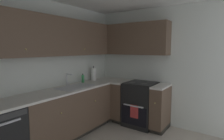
# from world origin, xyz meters

# --- Properties ---
(wall_back) EXTENTS (4.01, 0.05, 2.48)m
(wall_back) POSITION_xyz_m (0.00, 1.51, 1.24)
(wall_back) COLOR silver
(wall_back) RESTS_ON ground_plane
(wall_right) EXTENTS (0.05, 3.07, 2.48)m
(wall_right) POSITION_xyz_m (1.98, 0.00, 1.24)
(wall_right) COLOR silver
(wall_right) RESTS_ON ground_plane
(lower_cabinets_back) EXTENTS (1.86, 0.62, 0.87)m
(lower_cabinets_back) POSITION_xyz_m (0.42, 1.19, 0.44)
(lower_cabinets_back) COLOR brown
(lower_cabinets_back) RESTS_ON ground_plane
(countertop_back) EXTENTS (3.07, 0.60, 0.03)m
(countertop_back) POSITION_xyz_m (0.42, 1.19, 0.89)
(countertop_back) COLOR beige
(countertop_back) RESTS_ON lower_cabinets_back
(lower_cabinets_right) EXTENTS (0.62, 1.13, 0.87)m
(lower_cabinets_right) POSITION_xyz_m (1.66, 0.33, 0.44)
(lower_cabinets_right) COLOR brown
(lower_cabinets_right) RESTS_ON ground_plane
(countertop_right) EXTENTS (0.60, 1.13, 0.03)m
(countertop_right) POSITION_xyz_m (1.65, 0.33, 0.89)
(countertop_right) COLOR beige
(countertop_right) RESTS_ON lower_cabinets_right
(oven_range) EXTENTS (0.68, 0.62, 1.06)m
(oven_range) POSITION_xyz_m (1.67, 0.32, 0.46)
(oven_range) COLOR black
(oven_range) RESTS_ON ground_plane
(upper_cabinets_back) EXTENTS (2.75, 0.34, 0.67)m
(upper_cabinets_back) POSITION_xyz_m (0.26, 1.33, 1.83)
(upper_cabinets_back) COLOR brown
(upper_cabinets_right) EXTENTS (0.32, 1.68, 0.67)m
(upper_cabinets_right) POSITION_xyz_m (1.79, 0.65, 1.83)
(upper_cabinets_right) COLOR brown
(sink) EXTENTS (0.69, 0.40, 0.10)m
(sink) POSITION_xyz_m (0.59, 1.16, 0.87)
(sink) COLOR #B7B7BC
(sink) RESTS_ON countertop_back
(faucet) EXTENTS (0.07, 0.16, 0.24)m
(faucet) POSITION_xyz_m (0.60, 1.37, 1.05)
(faucet) COLOR silver
(faucet) RESTS_ON countertop_back
(soap_bottle) EXTENTS (0.06, 0.06, 0.19)m
(soap_bottle) POSITION_xyz_m (1.02, 1.37, 0.99)
(soap_bottle) COLOR #338C4C
(soap_bottle) RESTS_ON countertop_back
(paper_towel_roll) EXTENTS (0.11, 0.11, 0.34)m
(paper_towel_roll) POSITION_xyz_m (1.35, 1.35, 1.05)
(paper_towel_roll) COLOR white
(paper_towel_roll) RESTS_ON countertop_back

